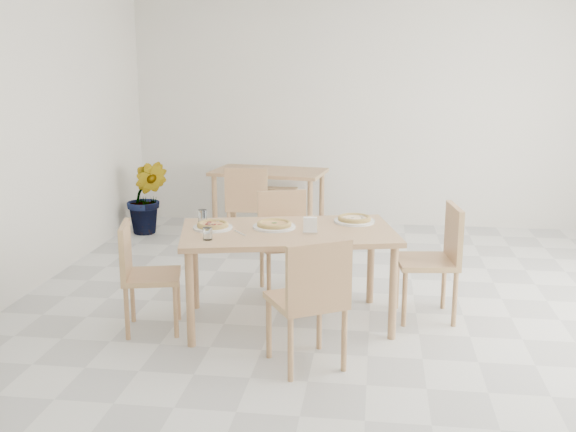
# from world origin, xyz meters

# --- Properties ---
(main_table) EXTENTS (1.77, 1.25, 0.75)m
(main_table) POSITION_xyz_m (-0.63, 0.10, 0.67)
(main_table) COLOR tan
(main_table) RESTS_ON ground
(chair_south) EXTENTS (0.61, 0.61, 0.90)m
(chair_south) POSITION_xyz_m (-0.37, -0.69, 0.52)
(chair_south) COLOR tan
(chair_south) RESTS_ON ground
(chair_north) EXTENTS (0.55, 0.55, 0.88)m
(chair_north) POSITION_xyz_m (-0.77, 0.88, 0.51)
(chair_north) COLOR tan
(chair_north) RESTS_ON ground
(chair_west) EXTENTS (0.50, 0.50, 0.83)m
(chair_west) POSITION_xyz_m (-1.71, -0.19, 0.48)
(chair_west) COLOR tan
(chair_west) RESTS_ON ground
(chair_east) EXTENTS (0.50, 0.50, 0.91)m
(chair_east) POSITION_xyz_m (0.52, 0.37, 0.53)
(chair_east) COLOR tan
(chair_east) RESTS_ON ground
(plate_margherita) EXTENTS (0.33, 0.33, 0.02)m
(plate_margherita) POSITION_xyz_m (-0.75, 0.15, 0.76)
(plate_margherita) COLOR white
(plate_margherita) RESTS_ON main_table
(plate_mushroom) EXTENTS (0.33, 0.33, 0.02)m
(plate_mushroom) POSITION_xyz_m (-0.14, 0.42, 0.76)
(plate_mushroom) COLOR white
(plate_mushroom) RESTS_ON main_table
(plate_pepperoni) EXTENTS (0.30, 0.30, 0.02)m
(plate_pepperoni) POSITION_xyz_m (-1.21, 0.06, 0.76)
(plate_pepperoni) COLOR white
(plate_pepperoni) RESTS_ON main_table
(pizza_margherita) EXTENTS (0.31, 0.31, 0.03)m
(pizza_margherita) POSITION_xyz_m (-0.75, 0.15, 0.78)
(pizza_margherita) COLOR #DDBC68
(pizza_margherita) RESTS_ON plate_margherita
(pizza_mushroom) EXTENTS (0.32, 0.32, 0.03)m
(pizza_mushroom) POSITION_xyz_m (-0.14, 0.42, 0.78)
(pizza_mushroom) COLOR #DDBC68
(pizza_mushroom) RESTS_ON plate_mushroom
(pizza_pepperoni) EXTENTS (0.31, 0.31, 0.03)m
(pizza_pepperoni) POSITION_xyz_m (-1.21, 0.06, 0.78)
(pizza_pepperoni) COLOR #DDBC68
(pizza_pepperoni) RESTS_ON plate_pepperoni
(tumbler_a) EXTENTS (0.07, 0.07, 0.09)m
(tumbler_a) POSITION_xyz_m (-1.17, -0.26, 0.79)
(tumbler_a) COLOR white
(tumbler_a) RESTS_ON main_table
(tumbler_b) EXTENTS (0.07, 0.07, 0.10)m
(tumbler_b) POSITION_xyz_m (-1.35, 0.27, 0.80)
(tumbler_b) COLOR white
(tumbler_b) RESTS_ON main_table
(napkin_holder) EXTENTS (0.11, 0.06, 0.12)m
(napkin_holder) POSITION_xyz_m (-0.45, 0.01, 0.81)
(napkin_holder) COLOR silver
(napkin_holder) RESTS_ON main_table
(fork_a) EXTENTS (0.05, 0.18, 0.01)m
(fork_a) POSITION_xyz_m (-0.50, 0.42, 0.75)
(fork_a) COLOR silver
(fork_a) RESTS_ON main_table
(fork_b) EXTENTS (0.12, 0.15, 0.01)m
(fork_b) POSITION_xyz_m (-0.97, -0.06, 0.75)
(fork_b) COLOR silver
(fork_b) RESTS_ON main_table
(second_table) EXTENTS (1.38, 0.91, 0.75)m
(second_table) POSITION_xyz_m (-1.24, 2.90, 0.65)
(second_table) COLOR tan
(second_table) RESTS_ON ground
(chair_back_s) EXTENTS (0.47, 0.47, 0.91)m
(chair_back_s) POSITION_xyz_m (-1.34, 2.13, 0.53)
(chair_back_s) COLOR tan
(chair_back_s) RESTS_ON ground
(chair_back_n) EXTENTS (0.44, 0.44, 0.84)m
(chair_back_n) POSITION_xyz_m (-1.16, 3.59, 0.49)
(chair_back_n) COLOR tan
(chair_back_n) RESTS_ON ground
(plate_empty) EXTENTS (0.31, 0.31, 0.02)m
(plate_empty) POSITION_xyz_m (-1.45, 2.81, 0.76)
(plate_empty) COLOR white
(plate_empty) RESTS_ON second_table
(potted_plant) EXTENTS (0.53, 0.45, 0.88)m
(potted_plant) POSITION_xyz_m (-2.65, 2.66, 0.44)
(potted_plant) COLOR #1D5F1C
(potted_plant) RESTS_ON ground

